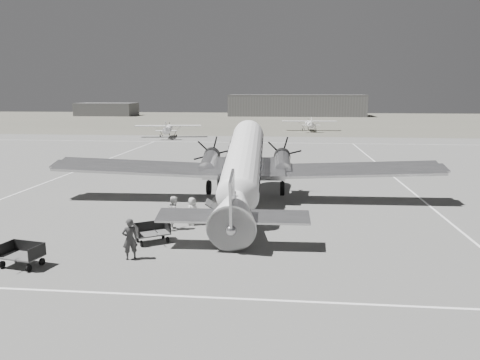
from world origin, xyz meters
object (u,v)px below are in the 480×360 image
object	(u,v)px
hangar_main	(296,105)
ramp_agent	(175,213)
light_plane_left	(168,130)
dc3_airliner	(243,168)
shed_secondary	(107,109)
baggage_cart_far	(22,255)
passenger	(192,211)
ground_crew	(130,239)
baggage_cart_near	(152,233)
light_plane_right	(309,125)

from	to	relation	value
hangar_main	ramp_agent	bearing A→B (deg)	-94.04
light_plane_left	ramp_agent	world-z (taller)	light_plane_left
dc3_airliner	ramp_agent	xyz separation A→B (m)	(-3.32, -5.56, -1.69)
hangar_main	dc3_airliner	xyz separation A→B (m)	(-5.53, -119.84, -0.66)
dc3_airliner	light_plane_left	world-z (taller)	dc3_airliner
shed_secondary	light_plane_left	size ratio (longest dim) A/B	1.61
baggage_cart_far	ramp_agent	world-z (taller)	ramp_agent
light_plane_left	baggage_cart_far	bearing A→B (deg)	-91.96
dc3_airliner	passenger	size ratio (longest dim) A/B	17.08
ground_crew	ramp_agent	distance (m)	4.98
light_plane_left	shed_secondary	bearing A→B (deg)	108.59
shed_secondary	ramp_agent	bearing A→B (deg)	-66.98
shed_secondary	baggage_cart_near	size ratio (longest dim) A/B	10.08
shed_secondary	light_plane_left	distance (m)	77.83
dc3_airliner	baggage_cart_near	world-z (taller)	dc3_airliner
dc3_airliner	light_plane_right	xyz separation A→B (m)	(7.14, 62.30, -1.52)
light_plane_left	light_plane_right	distance (m)	28.85
hangar_main	baggage_cart_near	distance (m)	128.22
light_plane_left	ground_crew	distance (m)	58.48
dc3_airliner	baggage_cart_far	bearing A→B (deg)	-128.12
baggage_cart_near	baggage_cart_far	bearing A→B (deg)	-173.35
ground_crew	baggage_cart_near	bearing A→B (deg)	-128.12
baggage_cart_near	baggage_cart_far	world-z (taller)	baggage_cart_far
dc3_airliner	ground_crew	size ratio (longest dim) A/B	14.32
light_plane_left	ground_crew	size ratio (longest dim) A/B	5.77
hangar_main	light_plane_left	xyz separation A→B (m)	(-22.60, -73.25, -2.14)
light_plane_left	passenger	size ratio (longest dim) A/B	6.89
light_plane_left	baggage_cart_near	size ratio (longest dim) A/B	6.25
ground_crew	ramp_agent	xyz separation A→B (m)	(0.90, 4.89, -0.02)
light_plane_left	ramp_agent	size ratio (longest dim) A/B	5.89
shed_secondary	ramp_agent	world-z (taller)	shed_secondary
dc3_airliner	baggage_cart_near	bearing A→B (deg)	-117.98
ramp_agent	light_plane_right	bearing A→B (deg)	-20.70
baggage_cart_far	ground_crew	world-z (taller)	ground_crew
dc3_airliner	ground_crew	xyz separation A→B (m)	(-4.22, -10.46, -1.67)
baggage_cart_near	passenger	xyz separation A→B (m)	(1.38, 3.41, 0.31)
hangar_main	dc3_airliner	bearing A→B (deg)	-92.64
dc3_airliner	ground_crew	distance (m)	11.40
light_plane_right	baggage_cart_far	xyz separation A→B (m)	(-15.80, -74.16, -0.60)
hangar_main	baggage_cart_near	xyz separation A→B (m)	(-9.44, -127.84, -2.80)
shed_secondary	ground_crew	world-z (taller)	shed_secondary
light_plane_left	ramp_agent	bearing A→B (deg)	-85.37
baggage_cart_far	ramp_agent	distance (m)	8.27
shed_secondary	light_plane_left	xyz separation A→B (m)	(37.40, -68.25, -0.84)
light_plane_right	shed_secondary	bearing A→B (deg)	136.94
light_plane_left	baggage_cart_near	xyz separation A→B (m)	(13.16, -54.59, -0.65)
ramp_agent	light_plane_left	bearing A→B (deg)	2.82
light_plane_left	baggage_cart_far	distance (m)	59.06
baggage_cart_near	passenger	size ratio (longest dim) A/B	1.10
light_plane_right	baggage_cart_far	size ratio (longest dim) A/B	5.84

